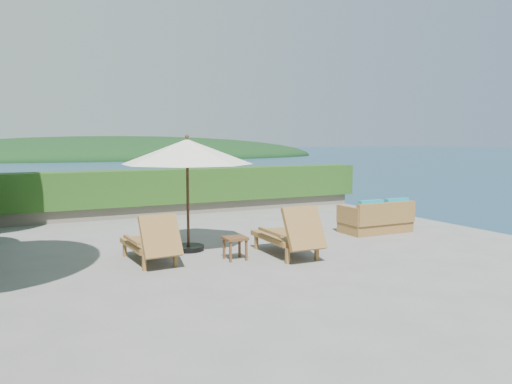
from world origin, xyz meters
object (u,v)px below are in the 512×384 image
patio_umbrella (187,153)px  lounge_left (151,242)px  lounge_right (289,234)px  side_table (235,241)px  wicker_loveseat (377,219)px

patio_umbrella → lounge_left: 1.95m
patio_umbrella → lounge_right: (1.56, -1.34, -1.54)m
lounge_left → lounge_right: size_ratio=0.94×
lounge_left → lounge_right: (2.49, -0.65, 0.03)m
lounge_right → side_table: size_ratio=4.15×
lounge_left → side_table: lounge_left is taller
lounge_right → wicker_loveseat: bearing=22.3°
patio_umbrella → lounge_right: size_ratio=1.89×
lounge_left → patio_umbrella: bearing=33.2°
patio_umbrella → side_table: patio_umbrella is taller
patio_umbrella → lounge_left: patio_umbrella is taller
patio_umbrella → lounge_left: (-0.93, -0.70, -1.57)m
side_table → wicker_loveseat: 4.29m
lounge_left → side_table: (1.45, -0.43, -0.04)m
patio_umbrella → side_table: (0.52, -1.13, -1.61)m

